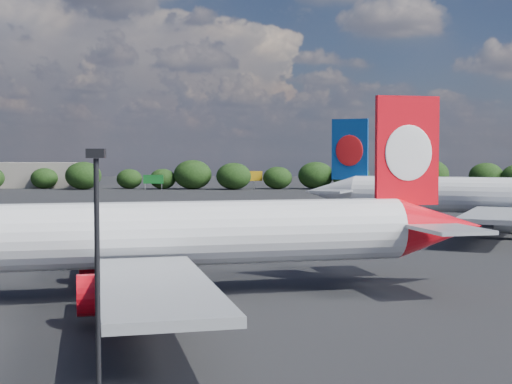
{
  "coord_description": "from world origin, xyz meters",
  "views": [
    {
      "loc": [
        16.97,
        -35.64,
        10.5
      ],
      "look_at": [
        16.0,
        12.0,
        8.0
      ],
      "focal_mm": 50.0,
      "sensor_mm": 36.0,
      "label": 1
    }
  ],
  "objects": [
    {
      "name": "horizon_treeline",
      "position": [
        14.13,
        180.91,
        3.91
      ],
      "size": [
        202.6,
        15.48,
        8.99
      ],
      "color": "black",
      "rests_on": "ground"
    },
    {
      "name": "terminal_building",
      "position": [
        -65.0,
        192.0,
        4.0
      ],
      "size": [
        42.0,
        16.0,
        8.0
      ],
      "color": "gray",
      "rests_on": "ground"
    },
    {
      "name": "apron_lamp_post",
      "position": [
        11.78,
        -14.55,
        5.98
      ],
      "size": [
        0.55,
        0.3,
        10.68
      ],
      "color": "black",
      "rests_on": "ground"
    },
    {
      "name": "highway_sign",
      "position": [
        -18.0,
        176.0,
        3.13
      ],
      "size": [
        6.0,
        0.3,
        4.5
      ],
      "color": "#125C1F",
      "rests_on": "ground"
    },
    {
      "name": "china_southern_airliner",
      "position": [
        45.29,
        62.26,
        4.8
      ],
      "size": [
        46.09,
        44.4,
        15.76
      ],
      "color": "white",
      "rests_on": "ground"
    },
    {
      "name": "billboard_yellow",
      "position": [
        12.0,
        182.0,
        3.87
      ],
      "size": [
        5.0,
        0.3,
        5.5
      ],
      "color": "orange",
      "rests_on": "ground"
    },
    {
      "name": "qantas_airliner",
      "position": [
        10.88,
        16.05,
        4.59
      ],
      "size": [
        45.71,
        43.77,
        15.08
      ],
      "color": "white",
      "rests_on": "ground"
    },
    {
      "name": "ground",
      "position": [
        0.0,
        60.0,
        0.0
      ],
      "size": [
        500.0,
        500.0,
        0.0
      ],
      "primitive_type": "plane",
      "color": "black",
      "rests_on": "ground"
    }
  ]
}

